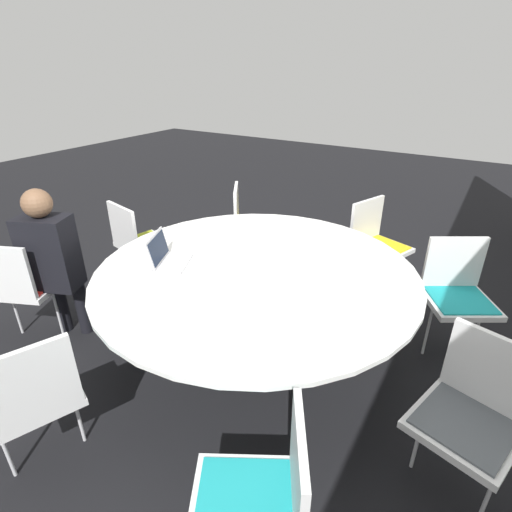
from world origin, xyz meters
TOP-DOWN VIEW (x-y plane):
  - ground_plane at (0.00, 0.00)m, footprint 16.00×16.00m
  - conference_table at (0.00, 0.00)m, footprint 2.17×2.17m
  - chair_0 at (0.76, -1.57)m, footprint 0.56×0.57m
  - chair_1 at (1.37, -0.46)m, footprint 0.56×0.55m
  - chair_2 at (1.22, 0.77)m, footprint 0.59×0.58m
  - chair_3 at (0.34, 1.40)m, footprint 0.53×0.54m
  - chair_4 at (-0.81, 1.19)m, footprint 0.59×0.59m
  - chair_5 at (-1.37, 0.44)m, footprint 0.56×0.55m
  - chair_6 at (-1.19, -0.81)m, footprint 0.59×0.59m
  - chair_7 at (-0.25, -1.42)m, footprint 0.51×0.52m
  - person_0 at (0.59, -1.38)m, footprint 0.35×0.42m
  - laptop at (0.25, -0.57)m, footprint 0.37×0.33m

SIDE VIEW (x-z plane):
  - ground_plane at x=0.00m, z-range 0.00..0.00m
  - chair_0 at x=0.76m, z-range 0.09..0.97m
  - chair_1 at x=1.37m, z-range 0.09..0.97m
  - chair_2 at x=1.22m, z-range 0.09..0.97m
  - chair_3 at x=0.34m, z-range 0.09..0.97m
  - chair_4 at x=-0.81m, z-range 0.09..0.97m
  - chair_5 at x=-1.37m, z-range 0.09..0.97m
  - chair_6 at x=-1.19m, z-range 0.09..0.97m
  - chair_7 at x=-0.25m, z-range 0.09..0.97m
  - conference_table at x=0.00m, z-range 0.27..0.99m
  - person_0 at x=0.59m, z-range 0.11..1.33m
  - laptop at x=0.25m, z-range 0.67..0.89m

